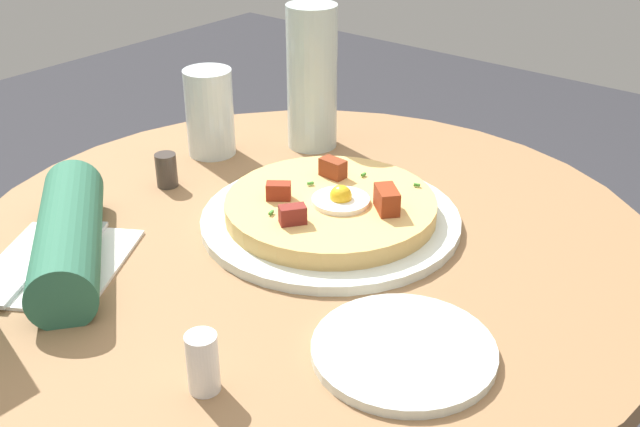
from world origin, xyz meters
The scene contains 11 objects.
dining_table centered at (0.00, 0.00, 0.58)m, with size 0.82×0.82×0.76m.
pizza_plate centered at (-0.01, -0.03, 0.76)m, with size 0.31×0.31×0.01m, color silver.
breakfast_pizza centered at (-0.01, -0.03, 0.78)m, with size 0.25×0.25×0.05m.
bread_plate centered at (-0.21, 0.12, 0.76)m, with size 0.17×0.17×0.01m, color silver.
napkin centered at (0.17, 0.23, 0.76)m, with size 0.17×0.14×0.00m, color white.
fork centered at (0.18, 0.24, 0.76)m, with size 0.18×0.01×0.01m, color silver.
knife centered at (0.15, 0.22, 0.76)m, with size 0.18×0.01×0.01m, color silver.
water_glass centered at (0.26, -0.09, 0.82)m, with size 0.07×0.07×0.12m, color silver.
water_bottle centered at (0.17, -0.21, 0.86)m, with size 0.07×0.07×0.21m, color silver.
salt_shaker centered at (-0.10, 0.27, 0.78)m, with size 0.03×0.03×0.06m, color white.
pepper_shaker centered at (0.23, 0.02, 0.78)m, with size 0.03×0.03×0.05m, color #3F3833.
Camera 1 is at (-0.51, 0.61, 1.21)m, focal length 43.26 mm.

